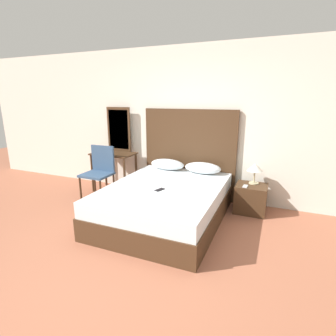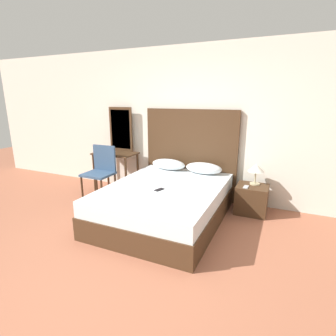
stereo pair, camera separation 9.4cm
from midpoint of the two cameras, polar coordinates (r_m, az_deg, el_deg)
name	(u,v)px [view 1 (the left image)]	position (r m, az deg, el deg)	size (l,w,h in m)	color
ground_plane	(116,274)	(3.07, -12.11, -21.56)	(16.00, 16.00, 0.00)	#9E5B42
wall_back	(193,124)	(4.81, 4.84, 9.44)	(10.00, 0.06, 2.70)	silver
bed	(165,203)	(4.02, -1.27, -7.60)	(1.64, 2.13, 0.54)	#422B19
headboard	(189,154)	(4.83, 4.00, 3.02)	(1.72, 0.05, 1.62)	#422B19
pillow_left	(167,164)	(4.78, -0.70, 0.80)	(0.63, 0.30, 0.19)	silver
pillow_right	(203,168)	(4.56, 6.99, -0.01)	(0.63, 0.30, 0.19)	silver
phone_on_bed	(160,190)	(3.75, -2.54, -4.73)	(0.11, 0.16, 0.01)	black
nightstand	(251,198)	(4.48, 16.99, -6.35)	(0.49, 0.45, 0.46)	#422B19
table_lamp	(255,168)	(4.42, 17.84, -0.05)	(0.25, 0.25, 0.34)	tan
phone_on_nightstand	(245,186)	(4.31, 15.86, -3.84)	(0.08, 0.15, 0.01)	#B7B7BC
vanity_desk	(114,161)	(5.26, -12.21, 1.60)	(0.82, 0.51, 0.77)	#422B19
vanity_mirror	(119,129)	(5.35, -11.16, 8.23)	(0.51, 0.03, 0.87)	#422B19
chair	(100,169)	(4.95, -15.21, -0.18)	(0.50, 0.46, 0.97)	#334C6B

